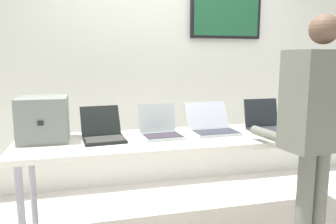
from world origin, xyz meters
TOP-DOWN VIEW (x-y plane):
  - back_wall at (0.02, 1.13)m, footprint 8.00×0.11m
  - workbench at (0.00, 0.00)m, footprint 2.74×0.70m
  - equipment_box at (-1.14, 0.13)m, footprint 0.35×0.35m
  - laptop_station_0 at (-0.71, 0.06)m, footprint 0.34×0.40m
  - laptop_station_1 at (-0.26, 0.05)m, footprint 0.33×0.32m
  - laptop_station_2 at (0.20, 0.10)m, footprint 0.39×0.39m
  - laptop_station_3 at (0.68, 0.05)m, footprint 0.32×0.31m
  - laptop_station_4 at (1.12, 0.06)m, footprint 0.31×0.29m
  - person at (0.64, -0.62)m, footprint 0.49×0.63m

SIDE VIEW (x-z plane):
  - workbench at x=0.00m, z-range 0.34..1.14m
  - laptop_station_0 at x=-0.71m, z-range 0.73..0.97m
  - laptop_station_2 at x=0.20m, z-range 0.73..0.97m
  - laptop_station_1 at x=-0.26m, z-range 0.73..0.98m
  - laptop_station_4 at x=1.12m, z-range 0.73..0.98m
  - laptop_station_3 at x=0.68m, z-range 0.73..0.99m
  - equipment_box at x=-1.14m, z-range 0.80..1.13m
  - person at x=0.64m, z-range 0.18..1.86m
  - back_wall at x=0.02m, z-range 0.01..2.62m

